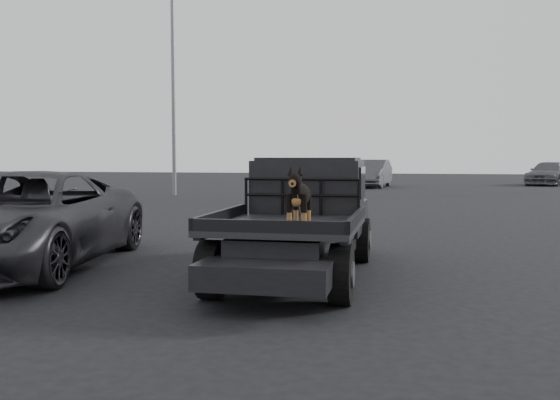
% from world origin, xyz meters
% --- Properties ---
extents(ground, '(120.00, 120.00, 0.00)m').
position_xyz_m(ground, '(0.00, 0.00, 0.00)').
color(ground, black).
rests_on(ground, ground).
extents(flatbed_ute, '(2.00, 5.40, 0.92)m').
position_xyz_m(flatbed_ute, '(0.31, 1.34, 0.46)').
color(flatbed_ute, black).
rests_on(flatbed_ute, ground).
extents(ute_cab, '(1.72, 1.30, 0.88)m').
position_xyz_m(ute_cab, '(0.31, 2.29, 1.36)').
color(ute_cab, black).
rests_on(ute_cab, flatbed_ute).
extents(headache_rack, '(1.80, 0.08, 0.55)m').
position_xyz_m(headache_rack, '(0.31, 1.54, 1.20)').
color(headache_rack, black).
rests_on(headache_rack, flatbed_ute).
extents(dog, '(0.32, 0.60, 0.74)m').
position_xyz_m(dog, '(0.62, -0.40, 1.29)').
color(dog, black).
rests_on(dog, flatbed_ute).
extents(parked_suv, '(3.44, 6.00, 1.58)m').
position_xyz_m(parked_suv, '(-4.23, 1.14, 0.79)').
color(parked_suv, '#29282D').
rests_on(parked_suv, ground).
extents(distant_car_a, '(2.27, 5.11, 1.63)m').
position_xyz_m(distant_car_a, '(-0.33, 29.52, 0.82)').
color(distant_car_a, '#45454A').
rests_on(distant_car_a, ground).
extents(distant_car_b, '(3.96, 5.43, 1.46)m').
position_xyz_m(distant_car_b, '(10.57, 34.57, 0.73)').
color(distant_car_b, '#504F55').
rests_on(distant_car_b, ground).
extents(floodlight_near, '(1.08, 0.28, 14.20)m').
position_xyz_m(floodlight_near, '(-8.94, 19.77, 7.70)').
color(floodlight_near, slate).
rests_on(floodlight_near, ground).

